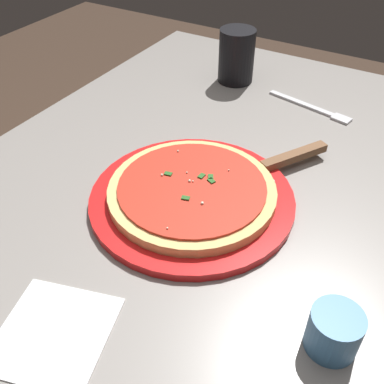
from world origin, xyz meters
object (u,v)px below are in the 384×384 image
Objects in this scene: napkin_folded_right at (54,333)px; fork at (313,108)px; cup_small_sauce at (334,331)px; pizza at (192,191)px; pizza_server at (275,164)px; serving_plate at (192,199)px; cup_tall_drink at (236,56)px.

napkin_folded_right is 0.66m from fork.
pizza is at bearing 62.56° from cup_small_sauce.
pizza_server is at bearing -13.86° from napkin_folded_right.
pizza is (0.00, 0.00, 0.02)m from serving_plate.
pizza is 0.16m from pizza_server.
cup_small_sauce is 0.46× the size of napkin_folded_right.
cup_small_sauce reaches higher than pizza.
pizza_server is 1.14× the size of fork.
cup_small_sauce reaches higher than pizza_server.
serving_plate is 0.02m from pizza.
pizza reaches higher than serving_plate.
pizza_server is 1.82× the size of cup_tall_drink.
pizza is at bearing 148.88° from pizza_server.
cup_small_sauce is (-0.55, -0.39, -0.03)m from cup_tall_drink.
cup_tall_drink is at bearing 35.24° from cup_small_sauce.
cup_small_sauce reaches higher than fork.
cup_small_sauce is at bearing -159.65° from fork.
pizza_server is 1.62× the size of napkin_folded_right.
cup_small_sauce is at bearing -117.44° from serving_plate.
cup_small_sauce is 0.32m from napkin_folded_right.
pizza_server reaches higher than napkin_folded_right.
cup_tall_drink is 0.67m from cup_small_sauce.
pizza reaches higher than napkin_folded_right.
cup_tall_drink reaches higher than napkin_folded_right.
pizza_server is (0.13, -0.08, 0.01)m from serving_plate.
serving_plate reaches higher than napkin_folded_right.
cup_tall_drink reaches higher than pizza.
fork is at bearing 2.68° from pizza_server.
cup_tall_drink is 0.70m from napkin_folded_right.
cup_tall_drink is (0.28, 0.21, 0.04)m from pizza_server.
serving_plate is at bearing -162.83° from cup_tall_drink.
serving_plate is 0.43m from cup_tall_drink.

